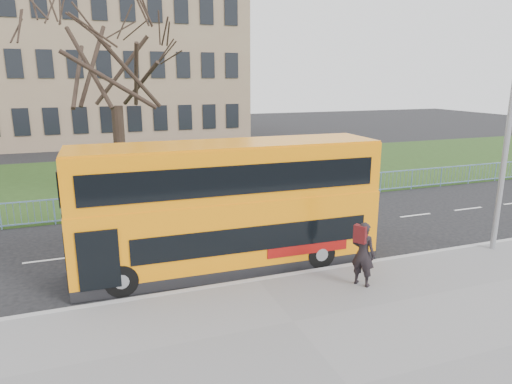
% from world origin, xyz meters
% --- Properties ---
extents(ground, '(120.00, 120.00, 0.00)m').
position_xyz_m(ground, '(0.00, 0.00, 0.00)').
color(ground, black).
rests_on(ground, ground).
extents(kerb, '(80.00, 0.20, 0.14)m').
position_xyz_m(kerb, '(0.00, -1.55, 0.07)').
color(kerb, '#99999C').
rests_on(kerb, ground).
extents(grass_verge, '(80.00, 15.40, 0.08)m').
position_xyz_m(grass_verge, '(0.00, 14.30, 0.04)').
color(grass_verge, '#213513').
rests_on(grass_verge, ground).
extents(guard_railing, '(40.00, 0.12, 1.10)m').
position_xyz_m(guard_railing, '(0.00, 6.60, 0.55)').
color(guard_railing, '#6C91C0').
rests_on(guard_railing, ground).
extents(bare_tree, '(7.59, 7.59, 10.84)m').
position_xyz_m(bare_tree, '(-3.00, 10.00, 5.50)').
color(bare_tree, black).
rests_on(bare_tree, grass_verge).
extents(civic_building, '(30.00, 15.00, 14.00)m').
position_xyz_m(civic_building, '(-5.00, 35.00, 7.00)').
color(civic_building, '#896E57').
rests_on(civic_building, ground).
extents(yellow_bus, '(9.56, 2.49, 3.99)m').
position_xyz_m(yellow_bus, '(-0.43, -0.08, 2.14)').
color(yellow_bus, orange).
rests_on(yellow_bus, ground).
extents(pedestrian, '(0.76, 0.83, 1.90)m').
position_xyz_m(pedestrian, '(2.72, -2.92, 1.07)').
color(pedestrian, black).
rests_on(pedestrian, pavement).
extents(street_lamp, '(1.93, 0.44, 9.15)m').
position_xyz_m(street_lamp, '(8.56, -1.98, 5.14)').
color(street_lamp, '#919399').
rests_on(street_lamp, pavement).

